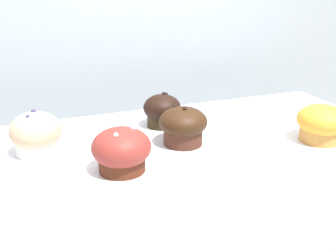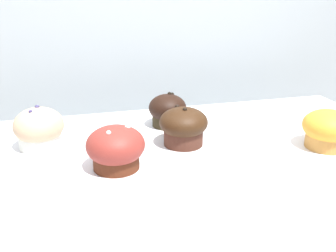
{
  "view_description": "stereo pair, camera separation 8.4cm",
  "coord_description": "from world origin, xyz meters",
  "px_view_note": "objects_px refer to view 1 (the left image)",
  "views": [
    {
      "loc": [
        -0.34,
        -0.67,
        1.26
      ],
      "look_at": [
        -0.06,
        0.06,
        0.96
      ],
      "focal_mm": 42.0,
      "sensor_mm": 36.0,
      "label": 1
    },
    {
      "loc": [
        -0.26,
        -0.7,
        1.26
      ],
      "look_at": [
        -0.06,
        0.06,
        0.96
      ],
      "focal_mm": 42.0,
      "sensor_mm": 36.0,
      "label": 2
    }
  ],
  "objects_px": {
    "muffin_back_right": "(122,150)",
    "muffin_front_right": "(321,123)",
    "muffin_back_left": "(36,134)",
    "muffin_front_center": "(162,111)",
    "muffin_front_left": "(183,126)"
  },
  "relations": [
    {
      "from": "muffin_front_right",
      "to": "muffin_back_left",
      "type": "bearing_deg",
      "value": 165.3
    },
    {
      "from": "muffin_back_left",
      "to": "muffin_back_right",
      "type": "relative_size",
      "value": 0.94
    },
    {
      "from": "muffin_back_right",
      "to": "muffin_front_right",
      "type": "distance_m",
      "value": 0.45
    },
    {
      "from": "muffin_front_left",
      "to": "muffin_back_right",
      "type": "bearing_deg",
      "value": -153.96
    },
    {
      "from": "muffin_back_left",
      "to": "muffin_back_right",
      "type": "distance_m",
      "value": 0.2
    },
    {
      "from": "muffin_front_left",
      "to": "muffin_front_center",
      "type": "bearing_deg",
      "value": 91.78
    },
    {
      "from": "muffin_front_center",
      "to": "muffin_back_left",
      "type": "distance_m",
      "value": 0.3
    },
    {
      "from": "muffin_back_right",
      "to": "muffin_front_right",
      "type": "xyz_separation_m",
      "value": [
        0.45,
        -0.02,
        0.0
      ]
    },
    {
      "from": "muffin_back_left",
      "to": "muffin_back_right",
      "type": "xyz_separation_m",
      "value": [
        0.14,
        -0.14,
        -0.0
      ]
    },
    {
      "from": "muffin_front_center",
      "to": "muffin_back_left",
      "type": "relative_size",
      "value": 0.87
    },
    {
      "from": "muffin_back_right",
      "to": "muffin_front_left",
      "type": "xyz_separation_m",
      "value": [
        0.16,
        0.08,
        0.0
      ]
    },
    {
      "from": "muffin_front_center",
      "to": "muffin_front_left",
      "type": "xyz_separation_m",
      "value": [
        0.0,
        -0.12,
        0.0
      ]
    },
    {
      "from": "muffin_back_left",
      "to": "muffin_back_right",
      "type": "bearing_deg",
      "value": -44.23
    },
    {
      "from": "muffin_back_right",
      "to": "muffin_front_left",
      "type": "relative_size",
      "value": 1.07
    },
    {
      "from": "muffin_back_left",
      "to": "muffin_front_left",
      "type": "height_order",
      "value": "muffin_back_left"
    }
  ]
}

